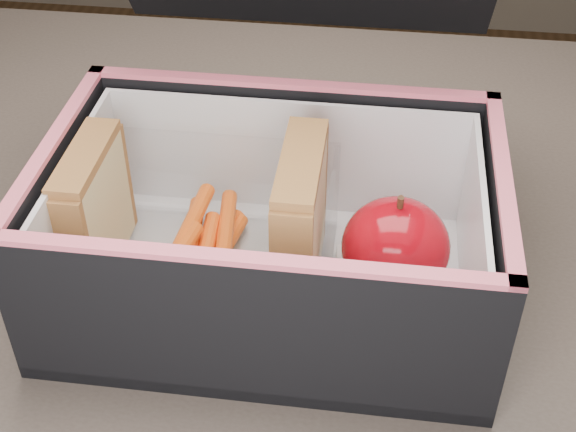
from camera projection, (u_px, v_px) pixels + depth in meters
name	position (u px, v px, depth m)	size (l,w,h in m)	color
kitchen_table	(258.00, 331.00, 0.68)	(1.20, 0.80, 0.75)	brown
lunch_bag	(273.00, 217.00, 0.55)	(0.31, 0.32, 0.28)	black
plastic_tub	(197.00, 232.00, 0.56)	(0.19, 0.14, 0.08)	white
sandwich_left	(94.00, 210.00, 0.56)	(0.02, 0.09, 0.10)	#DFCC88
sandwich_right	(300.00, 222.00, 0.54)	(0.03, 0.10, 0.11)	#DFCC88
carrot_sticks	(202.00, 252.00, 0.58)	(0.05, 0.15, 0.03)	#F14D10
paper_napkin	(388.00, 284.00, 0.57)	(0.07, 0.08, 0.01)	white
red_apple	(395.00, 247.00, 0.55)	(0.08, 0.08, 0.08)	#9B050F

